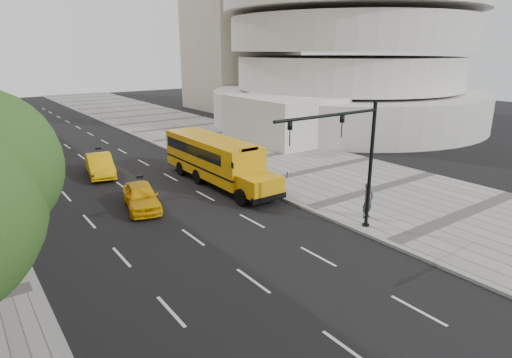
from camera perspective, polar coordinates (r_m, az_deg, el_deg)
ground at (r=25.66m, az=-11.67°, el=-3.29°), size 140.00×140.00×0.00m
sidewalk_museum at (r=32.13m, az=8.12°, el=1.15°), size 12.00×140.00×0.15m
curb_museum at (r=28.44m, az=-0.65°, el=-0.76°), size 0.30×140.00×0.15m
curb_far at (r=23.81m, az=-29.54°, el=-6.67°), size 0.30×140.00×0.15m
guggenheim at (r=56.54m, az=8.48°, el=21.68°), size 33.20×42.20×35.00m
school_bus at (r=28.98m, az=-5.60°, el=2.96°), size 2.96×11.56×3.19m
taxi_near at (r=25.02m, az=-15.04°, el=-2.27°), size 2.67×4.61×1.48m
taxi_far at (r=32.51m, az=-20.09°, el=1.74°), size 2.44×4.93×1.55m
pedestrian at (r=23.22m, az=14.70°, el=-2.81°), size 0.69×0.46×1.88m
traffic_signal at (r=20.21m, az=12.64°, el=3.30°), size 6.18×0.36×6.40m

